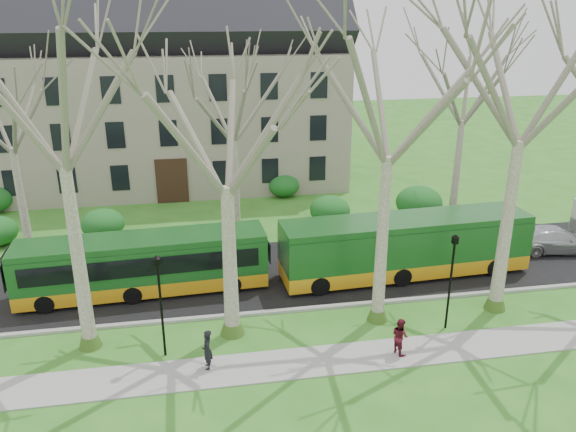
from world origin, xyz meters
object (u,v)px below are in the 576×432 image
object	(u,v)px
bus_lead	(144,264)
bus_follow	(405,246)
sedan	(555,239)
pedestrian_b	(400,336)
pedestrian_a	(207,350)

from	to	relation	value
bus_lead	bus_follow	bearing A→B (deg)	-4.54
sedan	pedestrian_b	size ratio (longest dim) A/B	3.20
pedestrian_a	bus_follow	bearing A→B (deg)	122.80
bus_lead	sedan	distance (m)	22.63
bus_follow	pedestrian_a	size ratio (longest dim) A/B	7.96
bus_lead	bus_follow	xyz separation A→B (m)	(13.11, -0.36, 0.14)
bus_follow	pedestrian_a	distance (m)	12.22
sedan	pedestrian_a	world-z (taller)	pedestrian_a
bus_follow	pedestrian_b	bearing A→B (deg)	-115.23
sedan	bus_follow	bearing A→B (deg)	106.32
sedan	pedestrian_b	bearing A→B (deg)	131.76
pedestrian_a	pedestrian_b	distance (m)	7.63
pedestrian_a	sedan	bearing A→B (deg)	112.28
bus_follow	pedestrian_b	xyz separation A→B (m)	(-2.74, -6.72, -0.84)
pedestrian_a	pedestrian_b	bearing A→B (deg)	88.77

